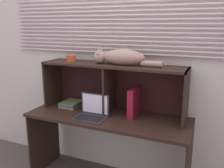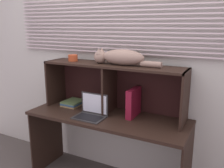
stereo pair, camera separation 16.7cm
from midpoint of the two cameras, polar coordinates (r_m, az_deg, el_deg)
The scene contains 8 objects.
back_panel_with_blinds at distance 2.62m, azimuth 3.98°, elevation 4.86°, with size 4.40×0.08×2.50m.
desk at distance 2.51m, azimuth 0.67°, elevation -10.51°, with size 1.64×0.59×0.77m.
hutch_shelf_unit at distance 2.49m, azimuth 2.23°, elevation 1.23°, with size 1.48×0.33×0.51m.
cat at distance 2.38m, azimuth 3.89°, elevation 6.25°, with size 0.70×0.16×0.16m.
laptop at distance 2.42m, azimuth -2.93°, elevation -6.58°, with size 0.30×0.22×0.23m.
binder_upright at distance 2.42m, azimuth 7.04°, elevation -4.35°, with size 0.06×0.26×0.28m, color maroon.
book_stack at distance 2.78m, azimuth -7.41°, elevation -4.44°, with size 0.19×0.24×0.06m.
small_basket at distance 2.66m, azimuth -7.36°, elevation 6.08°, with size 0.10×0.10×0.07m, color #B64724.
Camera 2 is at (1.10, -1.80, 1.66)m, focal length 39.01 mm.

